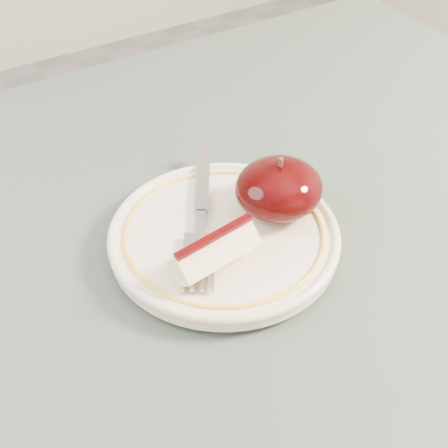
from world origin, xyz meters
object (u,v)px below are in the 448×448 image
plate (224,236)px  table (305,337)px  fork (201,213)px  apple_half (279,188)px

plate → table: bearing=-55.0°
table → plate: size_ratio=4.39×
table → fork: fork is taller
table → plate: plate is taller
table → apple_half: (0.01, 0.07, 0.13)m
apple_half → fork: size_ratio=0.45×
table → fork: bearing=119.4°
plate → apple_half: 0.06m
table → apple_half: size_ratio=11.26×
fork → apple_half: bearing=-81.0°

